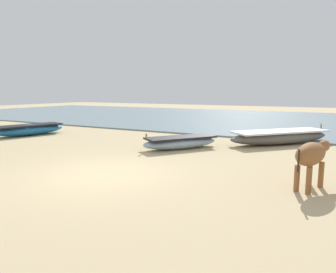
% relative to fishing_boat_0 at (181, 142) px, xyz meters
% --- Properties ---
extents(ground, '(80.00, 80.00, 0.00)m').
position_rel_fishing_boat_0_xyz_m(ground, '(-0.15, -4.30, -0.26)').
color(ground, tan).
extents(sea_water, '(60.00, 20.00, 0.08)m').
position_rel_fishing_boat_0_xyz_m(sea_water, '(-0.15, 13.61, -0.22)').
color(sea_water, slate).
rests_on(sea_water, ground).
extents(fishing_boat_0, '(2.57, 3.10, 0.67)m').
position_rel_fishing_boat_0_xyz_m(fishing_boat_0, '(0.00, 0.00, 0.00)').
color(fishing_boat_0, '#8CA5B7').
rests_on(fishing_boat_0, ground).
extents(fishing_boat_2, '(1.95, 3.66, 0.74)m').
position_rel_fishing_boat_0_xyz_m(fishing_boat_2, '(-8.32, -0.38, 0.04)').
color(fishing_boat_2, '#1E669E').
rests_on(fishing_boat_2, ground).
extents(fishing_boat_3, '(4.03, 4.31, 0.78)m').
position_rel_fishing_boat_0_xyz_m(fishing_boat_3, '(3.20, 2.93, 0.06)').
color(fishing_boat_3, '#5B5651').
rests_on(fishing_boat_3, ground).
extents(cow_adult_brown, '(0.81, 1.63, 1.08)m').
position_rel_fishing_boat_0_xyz_m(cow_adult_brown, '(4.78, -3.03, 0.52)').
color(cow_adult_brown, brown).
rests_on(cow_adult_brown, ground).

